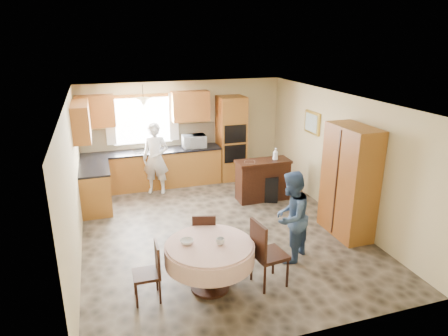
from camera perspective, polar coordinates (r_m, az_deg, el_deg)
floor at (r=7.74m, az=-0.69°, el=-8.85°), size 5.00×6.00×0.01m
ceiling at (r=6.94m, az=-0.77°, el=9.77°), size 5.00×6.00×0.01m
wall_back at (r=10.04m, az=-5.78°, el=5.18°), size 5.00×0.02×2.50m
wall_front at (r=4.70m, az=10.30°, el=-11.28°), size 5.00×0.02×2.50m
wall_left at (r=6.98m, az=-20.76°, el=-2.06°), size 0.02×6.00×2.50m
wall_right at (r=8.29m, az=16.03°, el=1.64°), size 0.02×6.00×2.50m
window at (r=9.79m, az=-11.59°, el=6.65°), size 1.40×0.03×1.10m
curtain_left at (r=9.69m, az=-16.00°, el=6.48°), size 0.22×0.02×1.15m
curtain_right at (r=9.84m, az=-7.20°, el=7.24°), size 0.22×0.02×1.15m
base_cab_back at (r=9.84m, az=-10.09°, el=-0.20°), size 3.30×0.60×0.88m
counter_back at (r=9.71m, az=-10.25°, el=2.37°), size 3.30×0.64×0.04m
base_cab_left at (r=8.93m, az=-17.86°, el=-2.83°), size 0.60×1.20×0.88m
counter_left at (r=8.78m, az=-18.16°, el=-0.03°), size 0.64×1.20×0.04m
backsplash at (r=9.91m, az=-10.57°, el=4.37°), size 3.30×0.02×0.55m
wall_cab_left at (r=9.54m, az=-17.92°, el=7.72°), size 0.85×0.33×0.72m
wall_cab_right at (r=9.78m, az=-4.83°, el=8.80°), size 0.90×0.33×0.72m
wall_cab_side at (r=8.53m, az=-19.75°, el=6.32°), size 0.33×1.20×0.72m
oven_tower at (r=10.09m, az=1.04°, el=4.23°), size 0.66×0.62×2.12m
oven_upper at (r=9.76m, az=1.64°, el=4.87°), size 0.56×0.01×0.45m
oven_lower at (r=9.89m, az=1.61°, el=2.06°), size 0.56×0.01×0.45m
pendant at (r=9.23m, az=-11.44°, el=9.24°), size 0.36×0.36×0.18m
sideboard at (r=8.99m, az=5.53°, el=-1.88°), size 1.21×0.50×0.86m
space_heater at (r=8.97m, az=6.34°, el=-2.90°), size 0.51×0.44×0.59m
cupboard at (r=7.58m, az=17.46°, el=-1.88°), size 0.54×1.08×2.06m
dining_table at (r=5.86m, az=-2.06°, el=-12.14°), size 1.30×1.30×0.74m
chair_left at (r=5.80m, az=-10.39°, el=-14.01°), size 0.37×0.37×0.85m
chair_back at (r=6.50m, az=-2.82°, el=-9.65°), size 0.48×0.48×0.89m
chair_right at (r=5.96m, az=5.87°, el=-11.65°), size 0.51×0.51×1.04m
framed_picture at (r=9.02m, az=12.48°, el=6.34°), size 0.06×0.59×0.49m
microwave at (r=9.79m, az=-4.32°, el=3.82°), size 0.57×0.39×0.31m
person_sink at (r=9.35m, az=-9.74°, el=1.36°), size 0.72×0.60×1.67m
person_dining at (r=6.57m, az=9.50°, el=-6.92°), size 0.94×0.92×1.53m
bowl_sideboard at (r=8.73m, az=3.69°, el=0.72°), size 0.31×0.31×0.06m
bottle_sideboard at (r=8.92m, az=7.35°, el=1.88°), size 0.15×0.15×0.32m
cup_table at (r=5.73m, az=-0.53°, el=-10.44°), size 0.15×0.15×0.10m
bowl_table at (r=5.78m, az=-5.32°, el=-10.46°), size 0.24×0.24×0.06m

